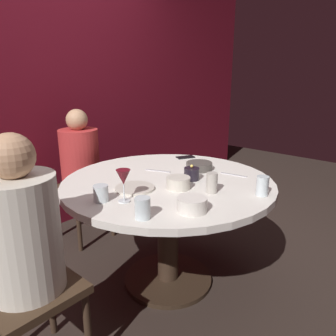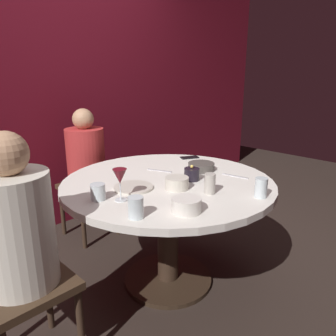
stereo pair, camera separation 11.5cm
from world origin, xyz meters
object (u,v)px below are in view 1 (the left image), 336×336
dining_table (168,202)px  bowl_salad_center (178,183)px  cup_by_right_diner (212,183)px  cup_center_front (262,186)px  candle_holder (192,174)px  dinner_plate (135,188)px  cup_near_candle (143,208)px  wine_glass (123,179)px  seated_diner_left (22,237)px  bowl_small_white (199,166)px  seated_diner_back (80,161)px  cup_by_left_diner (101,193)px  cell_phone (185,157)px  bowl_serving_large (192,204)px

dining_table → bowl_salad_center: bowl_salad_center is taller
cup_by_right_diner → cup_center_front: 0.28m
candle_holder → dinner_plate: candle_holder is taller
dining_table → dinner_plate: bearing=171.6°
cup_near_candle → cup_center_front: size_ratio=0.94×
cup_center_front → wine_glass: bearing=138.2°
dinner_plate → cup_center_front: (0.40, -0.60, 0.05)m
dining_table → seated_diner_left: bearing=180.0°
wine_glass → cup_center_front: bearing=-41.8°
bowl_small_white → wine_glass: bearing=-176.7°
wine_glass → bowl_small_white: 0.74m
seated_diner_left → dinner_plate: bearing=3.1°
dinner_plate → seated_diner_left: bearing=-176.9°
seated_diner_back → cup_by_right_diner: bearing=-0.1°
cup_by_left_diner → bowl_small_white: bearing=-3.8°
cup_by_right_diner → dining_table: bearing=89.6°
dining_table → wine_glass: (-0.42, -0.06, 0.28)m
cup_near_candle → cup_by_left_diner: cup_near_candle is taller
cell_phone → bowl_serving_large: 1.03m
seated_diner_back → bowl_small_white: bearing=17.8°
wine_glass → cell_phone: size_ratio=1.26×
seated_diner_back → cup_near_candle: size_ratio=10.73×
cell_phone → cup_near_candle: (-1.00, -0.54, 0.05)m
seated_diner_left → dinner_plate: size_ratio=5.08×
cell_phone → cup_near_candle: bearing=-34.5°
bowl_salad_center → cup_by_right_diner: size_ratio=1.21×
seated_diner_left → cup_near_candle: seated_diner_left is taller
seated_diner_left → cup_by_right_diner: seated_diner_left is taller
wine_glass → bowl_serving_large: size_ratio=1.18×
cup_by_left_diner → cup_by_right_diner: 0.61m
seated_diner_back → wine_glass: (-0.42, -1.02, 0.17)m
candle_holder → bowl_salad_center: (-0.18, -0.04, -0.00)m
dining_table → cup_near_candle: 0.60m
seated_diner_left → candle_holder: (1.05, -0.11, 0.05)m
cup_by_left_diner → dining_table: bearing=-4.5°
bowl_serving_large → cup_by_right_diner: (0.28, 0.07, 0.02)m
seated_diner_left → cell_phone: seated_diner_left is taller
bowl_salad_center → cell_phone: bearing=34.9°
seated_diner_left → bowl_small_white: (1.26, -0.01, 0.04)m
cell_phone → cup_by_right_diner: 0.78m
cell_phone → bowl_small_white: size_ratio=0.77×
seated_diner_back → bowl_serving_large: (-0.28, -1.36, 0.08)m
dining_table → seated_diner_back: bearing=90.0°
seated_diner_back → cup_by_left_diner: seated_diner_back is taller
candle_holder → dinner_plate: 0.39m
cup_near_candle → cup_by_right_diner: bearing=-6.1°
cup_by_left_diner → dinner_plate: bearing=-0.3°
dinner_plate → cell_phone: bearing=16.3°
cup_by_left_diner → bowl_salad_center: bearing=-23.6°
candle_holder → dinner_plate: (-0.36, 0.14, -0.03)m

